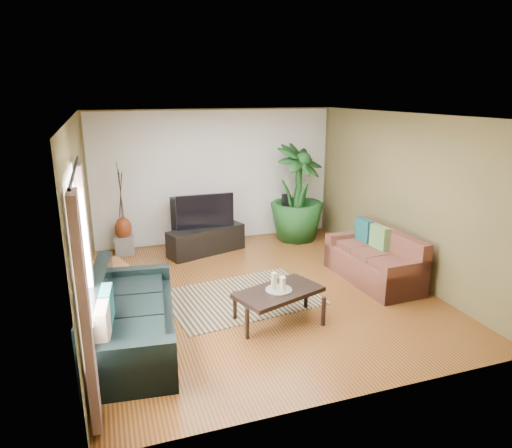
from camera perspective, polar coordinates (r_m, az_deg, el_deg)
name	(u,v)px	position (r m, az deg, el deg)	size (l,w,h in m)	color
floor	(260,292)	(7.23, 0.52, -8.44)	(5.50, 5.50, 0.00)	#9B5C28
ceiling	(261,115)	(6.58, 0.58, 13.46)	(5.50, 5.50, 0.00)	white
wall_back	(216,177)	(9.36, -5.06, 5.89)	(5.00, 5.00, 0.00)	brown
wall_front	(357,276)	(4.41, 12.53, -6.37)	(5.00, 5.00, 0.00)	brown
wall_left	(82,223)	(6.43, -20.98, 0.10)	(5.50, 5.50, 0.00)	brown
wall_right	(402,196)	(7.95, 17.84, 3.32)	(5.50, 5.50, 0.00)	brown
backwall_panel	(216,177)	(9.35, -5.05, 5.88)	(4.90, 4.90, 0.00)	white
window_pane	(79,260)	(4.89, -21.26, -4.24)	(1.80, 1.80, 0.00)	white
curtain_near	(85,316)	(4.29, -20.54, -10.68)	(0.08, 0.35, 2.20)	gray
curtain_far	(88,258)	(5.67, -20.28, -4.03)	(0.08, 0.35, 2.20)	gray
curtain_rod	(74,170)	(4.67, -21.77, 6.25)	(0.03, 0.03, 1.90)	black
sofa_left	(132,312)	(5.87, -15.19, -10.59)	(2.27, 0.97, 0.85)	black
sofa_right	(373,256)	(7.73, 14.45, -3.92)	(1.77, 0.80, 0.85)	brown
area_rug	(242,297)	(7.04, -1.73, -9.14)	(2.20, 1.56, 0.01)	tan
coffee_table	(279,306)	(6.25, 2.84, -10.23)	(1.15, 0.63, 0.47)	black
candle_tray	(279,290)	(6.15, 2.87, -8.20)	(0.36, 0.36, 0.02)	gray
candle_tall	(274,281)	(6.10, 2.25, -7.12)	(0.07, 0.07, 0.23)	#F2EACC
candle_mid	(283,284)	(6.09, 3.38, -7.46)	(0.07, 0.07, 0.18)	white
candle_short	(282,282)	(6.19, 3.28, -7.21)	(0.07, 0.07, 0.15)	beige
tv_stand	(206,240)	(8.87, -6.24, -2.06)	(1.51, 0.45, 0.50)	black
television	(205,211)	(8.72, -6.38, 1.60)	(1.11, 0.06, 0.66)	black
speaker_left	(176,223)	(9.15, -10.01, 0.07)	(0.19, 0.21, 1.03)	black
speaker_right	(286,216)	(9.77, 3.77, 1.02)	(0.17, 0.19, 0.93)	black
potted_plant	(297,193)	(9.50, 5.21, 3.84)	(1.11, 1.11, 1.99)	#184A1C
plant_pot	(296,233)	(9.71, 5.08, -1.07)	(0.37, 0.37, 0.29)	black
pedestal	(125,245)	(9.16, -16.08, -2.54)	(0.35, 0.35, 0.35)	gray
vase	(123,229)	(9.06, -16.25, -0.55)	(0.32, 0.32, 0.44)	maroon
side_table	(108,282)	(7.22, -18.04, -6.90)	(0.53, 0.53, 0.56)	#965A31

